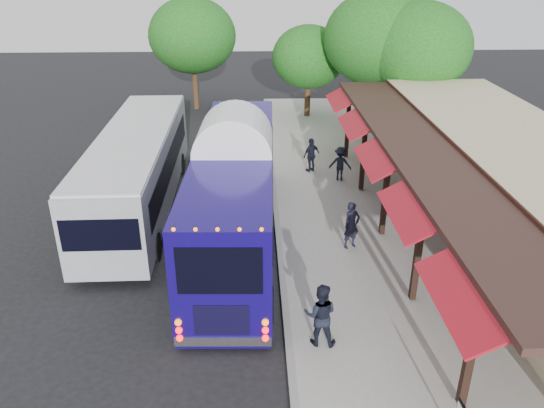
% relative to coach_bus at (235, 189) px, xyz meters
% --- Properties ---
extents(ground, '(90.00, 90.00, 0.00)m').
position_rel_coach_bus_xyz_m(ground, '(1.45, -4.00, -2.07)').
color(ground, black).
rests_on(ground, ground).
extents(sidewalk, '(10.00, 40.00, 0.15)m').
position_rel_coach_bus_xyz_m(sidewalk, '(6.45, -0.00, -1.99)').
color(sidewalk, '#9E9B93').
rests_on(sidewalk, ground).
extents(curb, '(0.20, 40.00, 0.16)m').
position_rel_coach_bus_xyz_m(curb, '(1.50, -0.00, -1.99)').
color(curb, gray).
rests_on(curb, ground).
extents(station_shelter, '(8.15, 20.00, 3.60)m').
position_rel_coach_bus_xyz_m(station_shelter, '(9.83, -0.01, -0.22)').
color(station_shelter, tan).
rests_on(station_shelter, ground).
extents(coach_bus, '(2.97, 12.12, 3.85)m').
position_rel_coach_bus_xyz_m(coach_bus, '(0.00, 0.00, 0.00)').
color(coach_bus, '#140861').
rests_on(coach_bus, ground).
extents(city_bus, '(2.75, 11.91, 3.19)m').
position_rel_coach_bus_xyz_m(city_bus, '(-3.93, 2.93, -0.30)').
color(city_bus, gray).
rests_on(city_bus, ground).
extents(ped_a, '(0.73, 0.62, 1.68)m').
position_rel_coach_bus_xyz_m(ped_a, '(3.95, -0.81, -1.07)').
color(ped_a, black).
rests_on(ped_a, sidewalk).
extents(ped_b, '(0.96, 0.81, 1.77)m').
position_rel_coach_bus_xyz_m(ped_b, '(2.29, -5.76, -1.03)').
color(ped_b, black).
rests_on(ped_b, sidewalk).
extents(ped_c, '(0.99, 0.87, 1.60)m').
position_rel_coach_bus_xyz_m(ped_c, '(3.31, 6.30, -1.11)').
color(ped_c, black).
rests_on(ped_c, sidewalk).
extents(ped_d, '(1.11, 0.79, 1.55)m').
position_rel_coach_bus_xyz_m(ped_d, '(4.50, 5.22, -1.14)').
color(ped_d, black).
rests_on(ped_d, sidewalk).
extents(tree_left, '(4.40, 4.40, 5.63)m').
position_rel_coach_bus_xyz_m(tree_left, '(4.03, 15.70, 1.69)').
color(tree_left, '#382314').
rests_on(tree_left, ground).
extents(tree_mid, '(6.02, 6.02, 7.70)m').
position_rel_coach_bus_xyz_m(tree_mid, '(7.59, 13.31, 3.07)').
color(tree_mid, '#382314').
rests_on(tree_mid, ground).
extents(tree_right, '(5.67, 5.67, 7.26)m').
position_rel_coach_bus_xyz_m(tree_right, '(9.47, 11.99, 2.78)').
color(tree_right, '#382314').
rests_on(tree_right, ground).
extents(tree_far, '(5.50, 5.50, 7.04)m').
position_rel_coach_bus_xyz_m(tree_far, '(-3.11, 18.09, 2.63)').
color(tree_far, '#382314').
rests_on(tree_far, ground).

